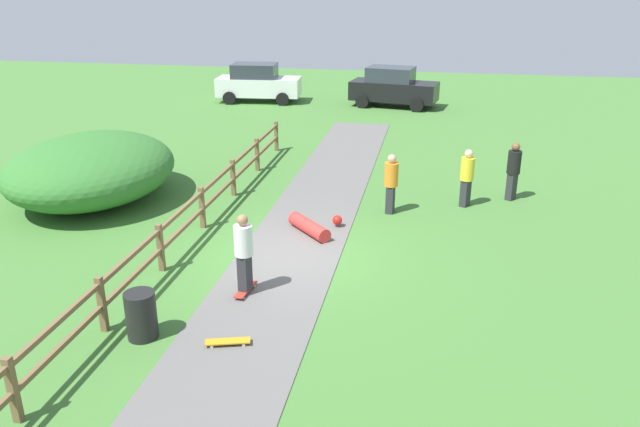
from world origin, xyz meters
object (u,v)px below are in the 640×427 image
(skateboard_loose, at_px, (228,341))
(bystander_black, at_px, (513,169))
(bush_large, at_px, (91,169))
(bystander_yellow, at_px, (467,175))
(parked_car_white, at_px, (258,83))
(trash_bin, at_px, (141,315))
(bystander_orange, at_px, (391,181))
(skater_riding, at_px, (244,250))
(parked_car_black, at_px, (393,87))
(skater_fallen, at_px, (311,226))

(skateboard_loose, bearing_deg, bystander_black, 57.63)
(bush_large, bearing_deg, bystander_black, 10.88)
(bystander_yellow, height_order, parked_car_white, parked_car_white)
(skateboard_loose, distance_m, bystander_yellow, 9.26)
(bush_large, xyz_separation_m, bystander_black, (11.94, 2.30, -0.01))
(bystander_black, height_order, parked_car_white, parked_car_white)
(trash_bin, bearing_deg, parked_car_white, 100.53)
(skateboard_loose, distance_m, bystander_orange, 7.61)
(bush_large, relative_size, bystander_black, 3.18)
(trash_bin, relative_size, skateboard_loose, 1.09)
(skater_riding, bearing_deg, bystander_orange, 64.11)
(bystander_orange, xyz_separation_m, parked_car_black, (-1.10, 14.80, 0.05))
(trash_bin, bearing_deg, skater_fallen, 68.87)
(bush_large, bearing_deg, bystander_yellow, 8.00)
(bystander_yellow, bearing_deg, skater_fallen, -144.10)
(skater_fallen, relative_size, bystander_orange, 0.84)
(skater_riding, distance_m, skater_fallen, 3.54)
(skateboard_loose, distance_m, parked_car_white, 22.74)
(bush_large, bearing_deg, trash_bin, -54.99)
(trash_bin, height_order, parked_car_white, parked_car_white)
(bush_large, relative_size, parked_car_white, 1.25)
(bush_large, distance_m, parked_car_white, 15.36)
(trash_bin, height_order, bystander_orange, bystander_orange)
(trash_bin, bearing_deg, skateboard_loose, 0.13)
(skateboard_loose, xyz_separation_m, parked_car_black, (1.19, 22.01, 0.87))
(parked_car_white, bearing_deg, bush_large, -92.14)
(bystander_yellow, relative_size, parked_car_black, 0.37)
(skater_fallen, xyz_separation_m, skateboard_loose, (-0.45, -5.33, -0.11))
(skateboard_loose, relative_size, bystander_orange, 0.50)
(bystander_black, bearing_deg, skater_riding, -130.33)
(skateboard_loose, relative_size, parked_car_white, 0.19)
(skater_riding, distance_m, bystander_black, 9.17)
(bystander_yellow, bearing_deg, skateboard_loose, -118.04)
(skater_fallen, relative_size, bystander_black, 0.82)
(trash_bin, distance_m, skater_riding, 2.43)
(skateboard_loose, bearing_deg, trash_bin, -179.87)
(bush_large, distance_m, parked_car_black, 17.08)
(bush_large, relative_size, skater_fallen, 3.88)
(skater_fallen, bearing_deg, parked_car_black, 87.47)
(skateboard_loose, bearing_deg, skater_fallen, 85.16)
(bush_large, bearing_deg, bystander_orange, 3.74)
(bush_large, relative_size, trash_bin, 6.03)
(trash_bin, distance_m, parked_car_black, 22.20)
(bystander_orange, height_order, bystander_black, bystander_black)
(bystander_black, relative_size, parked_car_white, 0.39)
(skater_riding, relative_size, bystander_yellow, 1.04)
(skater_fallen, bearing_deg, skateboard_loose, -94.84)
(skater_fallen, relative_size, parked_car_white, 0.32)
(bystander_orange, height_order, bystander_yellow, bystander_orange)
(skater_fallen, bearing_deg, bystander_black, 34.72)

